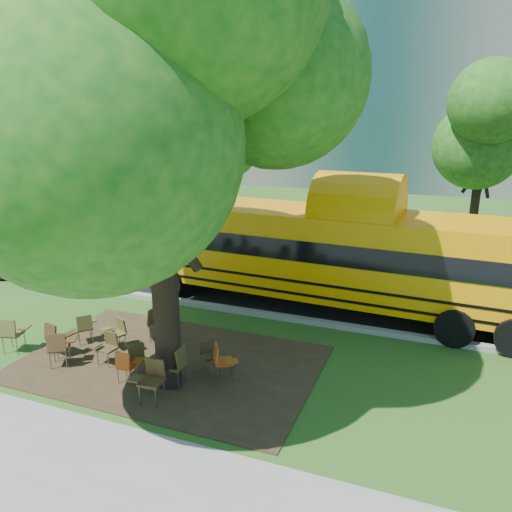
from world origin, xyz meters
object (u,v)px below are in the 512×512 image
at_px(main_tree, 154,97).
at_px(chair_11, 136,354).
at_px(chair_6, 176,361).
at_px(bg_car_silver, 17,213).
at_px(chair_1, 56,336).
at_px(chair_10, 157,321).
at_px(chair_0, 12,331).
at_px(chair_5, 151,377).
at_px(black_car, 41,255).
at_px(chair_9, 117,330).
at_px(pedestrian_b, 0,192).
at_px(school_bus, 352,256).
at_px(chair_8, 85,325).
at_px(chair_12, 209,353).
at_px(pedestrian_a, 45,200).
at_px(chair_4, 127,364).
at_px(chair_2, 59,346).
at_px(chair_3, 107,345).
at_px(chair_7, 222,359).
at_px(bg_car_red, 108,216).

bearing_deg(main_tree, chair_11, 170.16).
relative_size(chair_6, bg_car_silver, 0.23).
bearing_deg(chair_6, chair_1, 83.31).
bearing_deg(chair_10, chair_0, -56.96).
relative_size(chair_5, black_car, 0.22).
bearing_deg(chair_9, pedestrian_b, -10.85).
height_order(chair_10, chair_11, chair_10).
height_order(school_bus, chair_8, school_bus).
bearing_deg(chair_1, black_car, 146.78).
bearing_deg(chair_9, chair_6, -178.75).
bearing_deg(black_car, chair_12, -137.89).
bearing_deg(pedestrian_a, chair_11, -101.99).
bearing_deg(school_bus, chair_12, -112.58).
bearing_deg(school_bus, pedestrian_b, 162.20).
bearing_deg(chair_4, chair_2, 176.50).
xyz_separation_m(chair_3, black_car, (-6.59, 4.84, 0.24)).
bearing_deg(chair_5, chair_4, -29.54).
relative_size(chair_2, chair_11, 1.16).
distance_m(pedestrian_a, pedestrian_b, 4.37).
bearing_deg(chair_2, chair_0, 144.19).
xyz_separation_m(chair_1, chair_10, (1.83, 1.62, 0.01)).
distance_m(chair_11, black_car, 8.98).
bearing_deg(chair_9, chair_12, -159.17).
distance_m(chair_5, pedestrian_b, 25.77).
bearing_deg(chair_0, chair_12, -5.01).
bearing_deg(chair_11, chair_3, 117.35).
relative_size(chair_7, black_car, 0.20).
distance_m(school_bus, bg_car_silver, 19.40).
bearing_deg(chair_5, chair_1, -19.01).
distance_m(bg_car_silver, pedestrian_a, 2.79).
bearing_deg(bg_car_red, chair_8, -130.98).
relative_size(chair_2, chair_12, 1.19).
distance_m(chair_1, chair_4, 2.38).
distance_m(chair_6, black_car, 10.03).
height_order(chair_2, chair_10, chair_10).
bearing_deg(chair_10, chair_9, -42.88).
bearing_deg(chair_11, chair_0, 129.39).
xyz_separation_m(chair_0, chair_1, (1.20, 0.20, -0.01)).
relative_size(chair_6, chair_9, 1.17).
relative_size(chair_3, bg_car_silver, 0.19).
height_order(chair_2, chair_8, chair_2).
distance_m(main_tree, chair_12, 5.71).
bearing_deg(chair_8, pedestrian_b, 94.33).
xyz_separation_m(school_bus, bg_car_silver, (-18.61, 5.38, -1.05)).
height_order(chair_6, pedestrian_b, pedestrian_b).
bearing_deg(pedestrian_a, main_tree, -100.61).
distance_m(chair_11, bg_car_red, 15.46).
distance_m(main_tree, school_bus, 7.73).
bearing_deg(pedestrian_a, chair_12, -97.93).
bearing_deg(chair_11, chair_4, -135.61).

